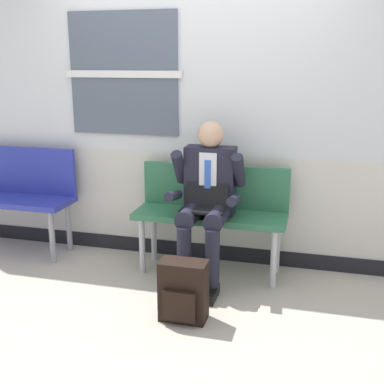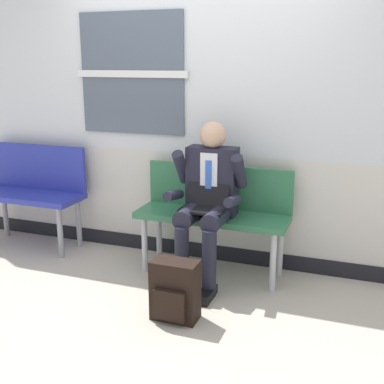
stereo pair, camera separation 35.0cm
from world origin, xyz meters
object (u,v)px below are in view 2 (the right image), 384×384
at_px(bench_with_person, 214,208).
at_px(person_seated, 207,198).
at_px(backpack, 175,291).
at_px(bench_empty, 33,187).

xyz_separation_m(bench_with_person, person_seated, (-0.00, -0.20, 0.14)).
height_order(person_seated, backpack, person_seated).
relative_size(bench_with_person, bench_empty, 1.22).
height_order(bench_with_person, bench_empty, bench_empty).
distance_m(bench_with_person, backpack, 0.94).
xyz_separation_m(bench_empty, person_seated, (1.82, -0.20, 0.12)).
distance_m(bench_with_person, person_seated, 0.24).
xyz_separation_m(bench_with_person, bench_empty, (-1.82, 0.01, 0.02)).
relative_size(person_seated, backpack, 2.99).
bearing_deg(bench_with_person, backpack, -90.09).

